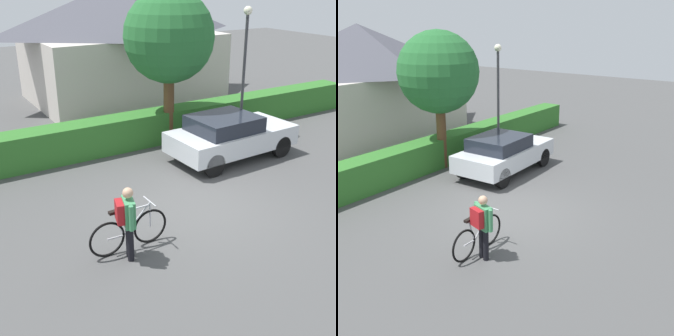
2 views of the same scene
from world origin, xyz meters
TOP-DOWN VIEW (x-y plane):
  - ground_plane at (0.00, 0.00)m, footprint 60.00×60.00m
  - hedge_row at (0.00, 4.57)m, footprint 20.06×0.90m
  - house_distant at (3.04, 10.46)m, footprint 8.27×5.81m
  - parked_car_near at (2.58, 2.11)m, footprint 3.98×1.96m
  - bicycle at (-2.24, -0.73)m, footprint 1.74×0.50m
  - person_rider at (-2.41, -1.01)m, footprint 0.44×0.62m
  - street_lamp at (4.31, 3.66)m, footprint 0.28×0.28m
  - tree_kerbside at (1.74, 4.28)m, footprint 2.84×2.84m

SIDE VIEW (x-z plane):
  - ground_plane at x=0.00m, z-range 0.00..0.00m
  - bicycle at x=-2.24m, z-range -0.07..0.91m
  - hedge_row at x=0.00m, z-range 0.00..1.06m
  - parked_car_near at x=2.58m, z-range 0.05..1.43m
  - person_rider at x=-2.41m, z-range 0.16..1.70m
  - house_distant at x=3.04m, z-range 0.06..5.06m
  - street_lamp at x=4.31m, z-range 0.62..4.91m
  - tree_kerbside at x=1.74m, z-range 0.99..5.86m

